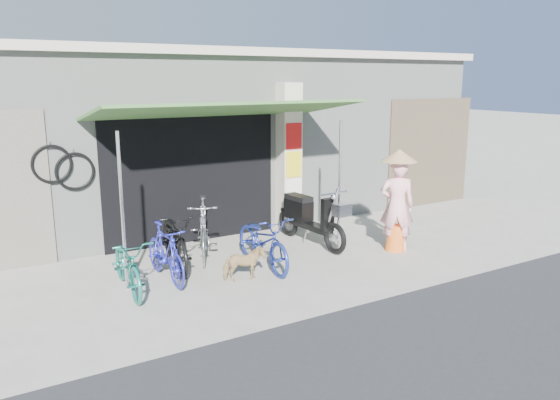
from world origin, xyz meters
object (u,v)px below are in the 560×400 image
bike_black (175,238)px  nun (397,201)px  bike_teal (128,264)px  bike_silver (203,228)px  street_dog (244,264)px  bike_blue (165,253)px  bike_navy (263,241)px  moped (309,218)px

bike_black → nun: nun is taller
bike_teal → bike_silver: 1.83m
bike_teal → street_dog: bike_teal is taller
bike_blue → nun: nun is taller
street_dog → bike_blue: bearing=71.4°
bike_navy → street_dog: size_ratio=2.72×
street_dog → moped: bearing=-46.9°
bike_teal → bike_navy: (2.22, -0.07, 0.03)m
bike_black → bike_silver: (0.59, 0.23, 0.04)m
bike_teal → bike_blue: (0.62, 0.17, 0.03)m
bike_silver → bike_navy: 1.19m
bike_blue → moped: bearing=7.2°
bike_silver → street_dog: size_ratio=2.74×
bike_black → bike_blue: bearing=-115.2°
street_dog → bike_black: bearing=43.1°
bike_silver → moped: size_ratio=0.88×
moped → nun: size_ratio=1.07×
bike_blue → street_dog: bike_blue is taller
bike_teal → bike_black: bearing=38.6°
bike_black → bike_teal: bearing=-135.9°
bike_blue → bike_silver: bearing=36.9°
moped → nun: 1.66m
bike_black → bike_silver: 0.64m
bike_blue → bike_teal: bearing=-166.7°
bike_blue → bike_black: size_ratio=0.81×
bike_silver → moped: (2.02, -0.29, -0.01)m
bike_blue → nun: size_ratio=0.80×
bike_black → street_dog: size_ratio=2.90×
bike_silver → nun: bearing=-1.1°
bike_navy → bike_blue: bearing=173.1°
bike_black → moped: bearing=7.2°
street_dog → moped: size_ratio=0.32×
bike_teal → bike_black: (0.98, 0.70, 0.06)m
bike_black → bike_silver: bearing=29.6°
bike_navy → nun: bearing=-7.7°
bike_teal → bike_silver: size_ratio=0.92×
bike_black → street_dog: (0.67, -1.17, -0.22)m
bike_teal → bike_navy: bearing=1.3°
bike_teal → bike_blue: size_ratio=1.08×
bike_silver → street_dog: bearing=-64.0°
bike_silver → moped: 2.04m
bike_blue → nun: 4.20m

